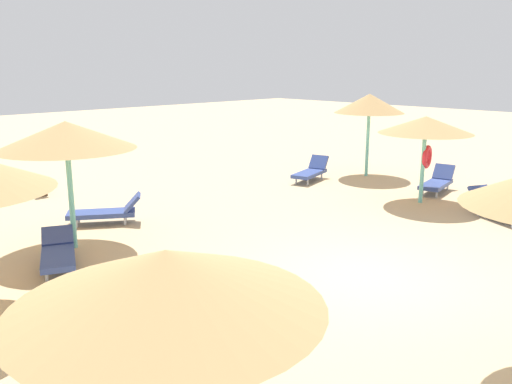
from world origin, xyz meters
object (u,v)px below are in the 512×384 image
Objects in this scene: parasol_6 at (167,280)px; parasol_2 at (66,136)px; lounger_2 at (107,212)px; parasol_5 at (426,126)px; bench_1 at (33,183)px; lounger_5 at (437,182)px; lounger_1 at (58,252)px; lounger_3 at (498,208)px; lounger_0 at (311,172)px; parasol_0 at (369,104)px.

parasol_2 is at bearing 69.97° from parasol_6.
parasol_6 reaches higher than lounger_2.
bench_1 is at bearing 130.22° from parasol_5.
lounger_2 is at bearing 155.80° from lounger_5.
lounger_5 is at bearing 11.19° from parasol_5.
parasol_6 is at bearing -110.03° from parasol_2.
lounger_5 is (9.45, -4.25, 0.00)m from lounger_2.
lounger_1 is at bearing -108.61° from bench_1.
lounger_2 is 0.97× the size of lounger_3.
lounger_3 is at bearing 9.04° from parasol_6.
lounger_2 is (1.47, 1.16, -2.22)m from parasol_2.
parasol_2 is 6.42m from bench_1.
parasol_6 is at bearing -170.96° from lounger_3.
parasol_5 reaches higher than lounger_3.
lounger_2 is (4.26, 8.82, -1.98)m from parasol_6.
parasol_5 is 1.38× the size of lounger_3.
parasol_2 reaches higher than bench_1.
parasol_0 is at bearing -23.42° from lounger_0.
parasol_0 is 10.33m from lounger_2.
lounger_0 is at bearing 5.60° from parasol_2.
lounger_5 is 1.28× the size of bench_1.
lounger_2 is 10.33m from lounger_3.
bench_1 is (2.27, 6.74, 0.04)m from lounger_1.
parasol_5 is at bearing -168.81° from lounger_5.
parasol_2 is 1.11× the size of parasol_6.
parasol_0 reaches higher than lounger_0.
lounger_1 is at bearing -137.62° from lounger_2.
parasol_0 is 12.51m from lounger_1.
lounger_5 is at bearing -68.85° from lounger_0.
lounger_3 is 3.22m from lounger_5.
bench_1 is (0.02, 4.69, 0.02)m from lounger_2.
parasol_5 is 1.42× the size of lounger_2.
parasol_0 is 1.55× the size of lounger_5.
lounger_0 is at bearing 35.20° from parasol_6.
parasol_0 is 4.05m from parasol_5.
parasol_5 reaches higher than lounger_2.
lounger_0 is 0.99× the size of lounger_3.
parasol_5 is 1.35× the size of lounger_1.
lounger_2 is at bearing 137.91° from lounger_3.
parasol_0 is at bearing 28.28° from parasol_6.
parasol_5 is 2.57m from lounger_5.
parasol_6 is (-12.10, -4.26, 0.00)m from parasol_5.
parasol_6 reaches higher than lounger_0.
parasol_0 is 3.26m from lounger_0.
lounger_1 is 11.05m from lounger_3.
parasol_5 is at bearing -122.31° from parasol_0.
parasol_5 reaches higher than lounger_0.
lounger_0 is 1.29× the size of bench_1.
lounger_5 is (11.70, -2.19, 0.02)m from lounger_1.
lounger_2 is 1.26× the size of bench_1.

